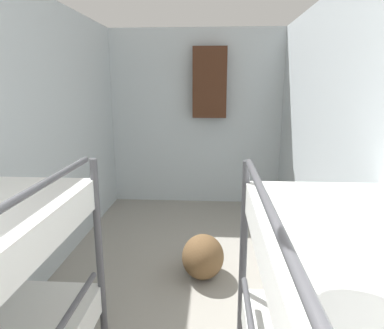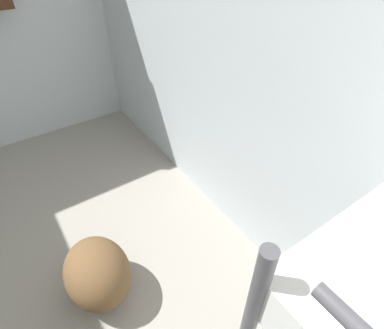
% 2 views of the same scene
% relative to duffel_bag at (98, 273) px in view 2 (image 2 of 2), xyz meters
% --- Properties ---
extents(wall_right, '(0.06, 5.23, 2.36)m').
position_rel_duffel_bag_xyz_m(wall_right, '(1.02, -0.59, 1.00)').
color(wall_right, silver).
rests_on(wall_right, ground_plane).
extents(duffel_bag, '(0.36, 0.46, 0.36)m').
position_rel_duffel_bag_xyz_m(duffel_bag, '(0.00, 0.00, 0.00)').
color(duffel_bag, brown).
rests_on(duffel_bag, ground_plane).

